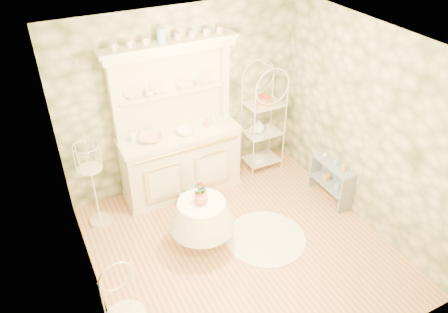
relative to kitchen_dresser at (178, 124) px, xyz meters
name	(u,v)px	position (x,y,z in m)	size (l,w,h in m)	color
floor	(241,249)	(0.20, -1.52, -1.15)	(3.60, 3.60, 0.00)	tan
ceiling	(247,48)	(0.20, -1.52, 1.56)	(3.60, 3.60, 0.00)	white
wall_left	(83,211)	(-1.60, -1.52, 0.21)	(3.60, 3.60, 0.00)	beige
wall_right	(366,128)	(2.00, -1.52, 0.21)	(3.60, 3.60, 0.00)	beige
wall_back	(183,100)	(0.20, 0.28, 0.21)	(3.60, 3.60, 0.00)	beige
wall_front	(349,274)	(0.20, -3.32, 0.21)	(3.60, 3.60, 0.00)	beige
kitchen_dresser	(178,124)	(0.00, 0.00, 0.00)	(1.87, 0.61, 2.29)	silver
bakers_rack	(263,115)	(1.39, -0.02, -0.18)	(0.60, 0.43, 1.92)	white
side_shelf	(331,182)	(1.88, -1.19, -0.85)	(0.26, 0.70, 0.60)	#808DA2
round_table	(202,224)	(-0.21, -1.22, -0.79)	(0.64, 0.64, 0.70)	white
birdcage_stand	(93,181)	(-1.31, -0.16, -0.44)	(0.33, 0.33, 1.41)	white
floor_basket	(190,198)	(-0.04, -0.39, -1.03)	(0.36, 0.36, 0.23)	#AD7D49
lace_rug	(266,238)	(0.59, -1.50, -1.14)	(1.07, 1.07, 0.01)	white
bowl_floral	(151,140)	(-0.42, -0.02, -0.13)	(0.31, 0.31, 0.08)	white
bowl_white	(185,133)	(0.07, -0.07, -0.13)	(0.26, 0.26, 0.08)	white
cup_left	(150,94)	(-0.32, 0.16, 0.47)	(0.11, 0.11, 0.09)	white
cup_right	(198,84)	(0.39, 0.16, 0.47)	(0.10, 0.10, 0.09)	white
potted_geranium	(201,193)	(-0.20, -1.20, -0.30)	(0.16, 0.11, 0.30)	#3F7238
bottle_amber	(344,167)	(1.88, -1.38, -0.46)	(0.06, 0.06, 0.16)	tan
bottle_blue	(336,163)	(1.88, -1.22, -0.49)	(0.05, 0.05, 0.12)	#81B2DB
bottle_glass	(325,155)	(1.88, -0.98, -0.50)	(0.06, 0.06, 0.08)	silver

